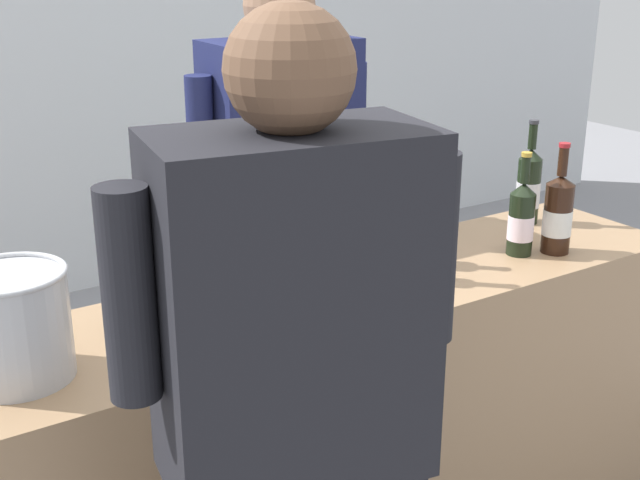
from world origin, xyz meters
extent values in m
cube|color=silver|center=(0.00, 2.60, 1.40)|extent=(8.00, 0.10, 2.80)
cube|color=#9E7A56|center=(0.00, 0.00, 0.46)|extent=(2.09, 0.51, 0.92)
cylinder|color=black|center=(0.20, 0.08, 1.02)|extent=(0.08, 0.08, 0.21)
cone|color=black|center=(0.20, 0.08, 1.14)|extent=(0.08, 0.08, 0.03)
cylinder|color=black|center=(0.20, 0.08, 1.19)|extent=(0.03, 0.03, 0.07)
cylinder|color=#B79333|center=(0.20, 0.08, 1.23)|extent=(0.04, 0.04, 0.01)
cylinder|color=silver|center=(0.20, 0.08, 1.01)|extent=(0.08, 0.08, 0.07)
cylinder|color=black|center=(0.65, -0.11, 1.02)|extent=(0.08, 0.08, 0.21)
cone|color=black|center=(0.65, -0.11, 1.14)|extent=(0.08, 0.08, 0.03)
cylinder|color=black|center=(0.65, -0.11, 1.19)|extent=(0.03, 0.03, 0.08)
cylinder|color=maroon|center=(0.65, -0.11, 1.24)|extent=(0.03, 0.03, 0.01)
cylinder|color=silver|center=(0.65, -0.11, 1.01)|extent=(0.09, 0.09, 0.08)
cylinder|color=black|center=(0.11, -0.01, 1.02)|extent=(0.07, 0.07, 0.21)
cone|color=black|center=(0.11, -0.01, 1.14)|extent=(0.07, 0.07, 0.03)
cylinder|color=black|center=(0.11, -0.01, 1.20)|extent=(0.03, 0.03, 0.09)
cylinder|color=#333338|center=(0.11, -0.01, 1.25)|extent=(0.04, 0.04, 0.01)
cylinder|color=black|center=(0.55, -0.07, 1.01)|extent=(0.07, 0.07, 0.18)
cone|color=black|center=(0.55, -0.07, 1.12)|extent=(0.07, 0.07, 0.03)
cylinder|color=black|center=(0.55, -0.07, 1.17)|extent=(0.03, 0.03, 0.08)
cylinder|color=#B79333|center=(0.55, -0.07, 1.22)|extent=(0.03, 0.03, 0.01)
cylinder|color=silver|center=(0.55, -0.07, 1.00)|extent=(0.08, 0.08, 0.07)
cylinder|color=black|center=(-0.56, 0.03, 1.02)|extent=(0.07, 0.07, 0.20)
cone|color=black|center=(-0.56, 0.03, 1.14)|extent=(0.07, 0.07, 0.04)
cylinder|color=black|center=(-0.56, 0.03, 1.20)|extent=(0.03, 0.03, 0.10)
cylinder|color=#333338|center=(-0.56, 0.03, 1.26)|extent=(0.03, 0.03, 0.01)
cylinder|color=black|center=(0.03, 0.13, 1.02)|extent=(0.07, 0.07, 0.21)
cone|color=black|center=(0.03, 0.13, 1.14)|extent=(0.07, 0.07, 0.03)
cylinder|color=black|center=(0.03, 0.13, 1.19)|extent=(0.03, 0.03, 0.07)
cylinder|color=black|center=(0.03, 0.13, 1.24)|extent=(0.03, 0.03, 0.01)
cylinder|color=black|center=(-0.48, -0.14, 1.01)|extent=(0.08, 0.08, 0.19)
cone|color=black|center=(-0.48, -0.14, 1.12)|extent=(0.08, 0.08, 0.03)
cylinder|color=black|center=(-0.48, -0.14, 1.18)|extent=(0.03, 0.03, 0.09)
cylinder|color=#333338|center=(-0.48, -0.14, 1.23)|extent=(0.03, 0.03, 0.01)
cylinder|color=silver|center=(-0.48, -0.14, 1.00)|extent=(0.08, 0.08, 0.06)
cylinder|color=black|center=(0.79, 0.14, 1.02)|extent=(0.08, 0.08, 0.21)
cone|color=black|center=(0.79, 0.14, 1.15)|extent=(0.08, 0.08, 0.03)
cylinder|color=black|center=(0.79, 0.14, 1.20)|extent=(0.03, 0.03, 0.08)
cylinder|color=#333338|center=(0.79, 0.14, 1.25)|extent=(0.03, 0.03, 0.01)
cylinder|color=silver|center=(0.79, 0.14, 1.01)|extent=(0.08, 0.08, 0.08)
cylinder|color=silver|center=(-0.09, -0.07, 0.92)|extent=(0.06, 0.06, 0.00)
cylinder|color=silver|center=(-0.09, -0.07, 0.97)|extent=(0.01, 0.01, 0.09)
ellipsoid|color=silver|center=(-0.09, -0.07, 1.06)|extent=(0.07, 0.07, 0.11)
ellipsoid|color=maroon|center=(-0.09, -0.07, 1.04)|extent=(0.06, 0.06, 0.04)
cylinder|color=silver|center=(-0.88, -0.03, 1.03)|extent=(0.23, 0.23, 0.23)
torus|color=silver|center=(-0.88, -0.03, 1.15)|extent=(0.24, 0.24, 0.01)
cube|color=black|center=(0.08, 0.51, 0.44)|extent=(0.42, 0.25, 0.88)
cube|color=#191E47|center=(0.08, 0.51, 1.20)|extent=(0.46, 0.25, 0.63)
sphere|color=#8C664C|center=(0.08, 0.51, 1.61)|extent=(0.21, 0.21, 0.21)
cylinder|color=#191E47|center=(0.35, 0.51, 1.27)|extent=(0.08, 0.08, 0.31)
cylinder|color=#191E47|center=(-0.19, 0.52, 1.27)|extent=(0.08, 0.08, 0.31)
cube|color=black|center=(-0.56, -0.63, 1.22)|extent=(0.47, 0.31, 0.60)
sphere|color=brown|center=(-0.56, -0.63, 1.61)|extent=(0.20, 0.20, 0.20)
cylinder|color=black|center=(-0.82, -0.58, 1.29)|extent=(0.08, 0.08, 0.34)
cylinder|color=black|center=(-0.31, -0.67, 1.29)|extent=(0.08, 0.08, 0.34)
cylinder|color=brown|center=(0.68, 0.88, 0.12)|extent=(0.37, 0.37, 0.24)
sphere|color=#23562D|center=(0.72, 0.98, 0.73)|extent=(0.45, 0.45, 0.45)
sphere|color=#23562D|center=(0.74, 0.98, 0.87)|extent=(0.39, 0.39, 0.39)
sphere|color=#23562D|center=(0.60, 0.96, 0.97)|extent=(0.41, 0.41, 0.41)
sphere|color=#23562D|center=(0.69, 0.99, 0.99)|extent=(0.36, 0.36, 0.36)
sphere|color=#23562D|center=(0.66, 0.92, 0.96)|extent=(0.37, 0.37, 0.37)
sphere|color=#23562D|center=(0.69, 0.78, 0.87)|extent=(0.28, 0.28, 0.28)
cylinder|color=#4C3823|center=(0.68, 0.88, 0.54)|extent=(0.05, 0.05, 0.60)
camera|label=1|loc=(-1.20, -1.69, 1.78)|focal=46.89mm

